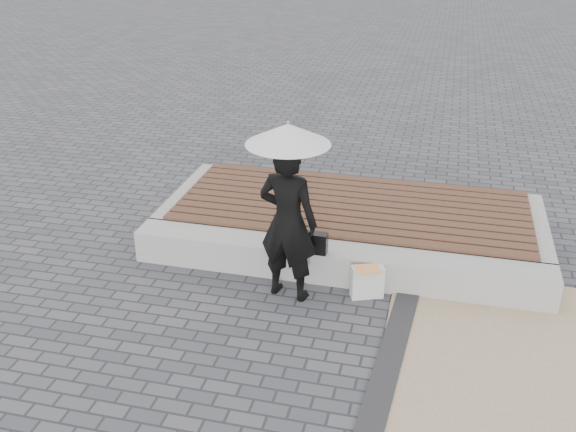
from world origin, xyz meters
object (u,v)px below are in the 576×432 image
object	(u,v)px
seating_ledge	(336,263)
woman	(288,222)
parasol	(288,134)
canvas_tote	(367,282)
handbag	(312,242)

from	to	relation	value
seating_ledge	woman	size ratio (longest dim) A/B	2.70
seating_ledge	woman	world-z (taller)	woman
woman	parasol	distance (m)	1.01
parasol	canvas_tote	bearing A→B (deg)	10.82
seating_ledge	canvas_tote	xyz separation A→B (m)	(0.41, -0.33, -0.01)
seating_ledge	canvas_tote	size ratio (longest dim) A/B	12.98
seating_ledge	canvas_tote	world-z (taller)	seating_ledge
woman	parasol	xyz separation A→B (m)	(0.00, 0.00, 1.01)
woman	handbag	world-z (taller)	woman
seating_ledge	parasol	bearing A→B (deg)	-133.35
canvas_tote	parasol	bearing A→B (deg)	169.32
seating_ledge	handbag	bearing A→B (deg)	-148.19
seating_ledge	canvas_tote	bearing A→B (deg)	-38.52
woman	seating_ledge	bearing A→B (deg)	-122.87
handbag	canvas_tote	bearing A→B (deg)	-11.68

